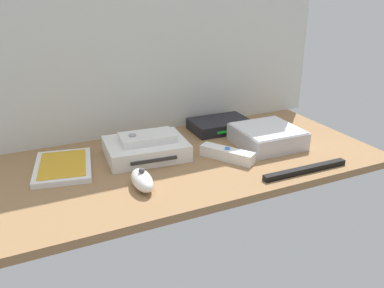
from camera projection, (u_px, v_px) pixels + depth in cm
name	position (u px, v px, depth cm)	size (l,w,h in cm)	color
ground_plane	(192.00, 161.00, 108.86)	(100.00, 48.00, 2.00)	#936D47
back_wall	(156.00, 25.00, 116.90)	(110.00, 1.20, 64.00)	silver
game_console	(146.00, 149.00, 108.69)	(22.28, 17.84, 4.40)	white
mini_computer	(267.00, 136.00, 115.92)	(17.38, 17.38, 5.30)	silver
game_case	(63.00, 167.00, 101.71)	(17.02, 21.27, 1.56)	white
network_router	(220.00, 125.00, 127.71)	(18.28, 12.70, 3.40)	black
remote_wand	(227.00, 154.00, 106.94)	(11.00, 14.41, 3.40)	white
remote_nunchuk	(142.00, 180.00, 92.13)	(4.82, 10.18, 5.10)	white
remote_classic_pad	(147.00, 138.00, 107.42)	(14.96, 9.06, 2.40)	white
sensor_bar	(305.00, 170.00, 100.10)	(24.00, 1.80, 1.40)	black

